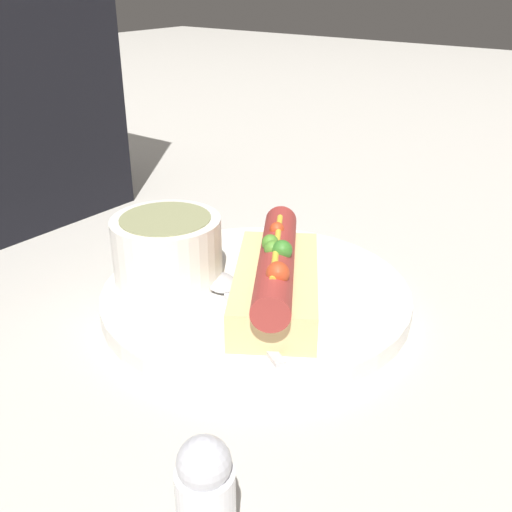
# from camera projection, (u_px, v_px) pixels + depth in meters

# --- Properties ---
(ground_plane) EXTENTS (4.00, 4.00, 0.00)m
(ground_plane) POSITION_uv_depth(u_px,v_px,m) (256.00, 303.00, 0.53)
(ground_plane) COLOR #BCB7AD
(dinner_plate) EXTENTS (0.27, 0.27, 0.02)m
(dinner_plate) POSITION_uv_depth(u_px,v_px,m) (256.00, 295.00, 0.53)
(dinner_plate) COLOR white
(dinner_plate) RESTS_ON ground_plane
(hot_dog) EXTENTS (0.16, 0.14, 0.06)m
(hot_dog) POSITION_uv_depth(u_px,v_px,m) (276.00, 278.00, 0.49)
(hot_dog) COLOR #E5C17F
(hot_dog) RESTS_ON dinner_plate
(soup_bowl) EXTENTS (0.10, 0.10, 0.06)m
(soup_bowl) POSITION_uv_depth(u_px,v_px,m) (167.00, 246.00, 0.53)
(soup_bowl) COLOR silver
(soup_bowl) RESTS_ON dinner_plate
(spoon) EXTENTS (0.09, 0.14, 0.01)m
(spoon) POSITION_uv_depth(u_px,v_px,m) (228.00, 293.00, 0.51)
(spoon) COLOR #B7B7BC
(spoon) RESTS_ON dinner_plate
(salt_shaker) EXTENTS (0.03, 0.03, 0.07)m
(salt_shaker) POSITION_uv_depth(u_px,v_px,m) (206.00, 497.00, 0.29)
(salt_shaker) COLOR silver
(salt_shaker) RESTS_ON ground_plane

